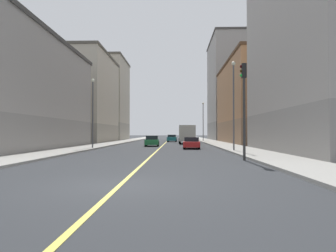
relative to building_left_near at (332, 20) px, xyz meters
name	(u,v)px	position (x,y,z in m)	size (l,w,h in m)	color
ground_plane	(120,186)	(-14.97, -16.55, -11.20)	(400.00, 400.00, 0.00)	#2D2F33
sidewalk_left	(211,142)	(-6.75, 32.45, -11.12)	(3.53, 168.00, 0.15)	#9E9B93
sidewalk_right	(123,141)	(-23.20, 32.45, -11.12)	(3.53, 168.00, 0.15)	#9E9B93
lane_center_stripe	(166,142)	(-14.97, 32.45, -11.19)	(0.16, 154.00, 0.01)	#E5D14C
building_left_near	(332,20)	(0.00, 0.00, 0.00)	(10.27, 19.84, 22.37)	gray
building_left_mid	(257,102)	(0.00, 24.89, -4.56)	(10.27, 23.62, 13.25)	#8F6B4F
building_left_far	(232,90)	(0.00, 47.60, 0.59)	(10.27, 18.56, 23.55)	gray
building_right_corner	(8,93)	(-29.95, 4.38, -5.46)	(10.27, 24.90, 11.45)	gray
building_right_midblock	(82,99)	(-29.95, 29.00, -3.43)	(10.27, 18.03, 15.52)	#9D9688
building_right_distant	(104,100)	(-29.95, 46.10, -1.83)	(10.27, 14.59, 18.72)	#9D9688
traffic_light_left_near	(244,98)	(-8.93, -7.00, -7.29)	(0.40, 0.32, 6.04)	#2D2D2D
street_lamp_left_near	(234,97)	(-7.91, 2.13, -6.22)	(0.36, 0.36, 8.08)	#4C4C51
street_lamp_right_near	(93,106)	(-22.04, 6.67, -6.61)	(0.36, 0.36, 7.35)	#4C4C51
street_lamp_left_far	(203,118)	(-7.91, 34.99, -6.53)	(0.36, 0.36, 7.51)	#4C4C51
car_red	(192,143)	(-11.47, 7.69, -10.57)	(1.95, 4.61, 1.24)	red
car_teal	(172,138)	(-13.95, 33.91, -10.54)	(1.92, 4.12, 1.34)	#196670
car_green	(152,141)	(-16.25, 13.93, -10.53)	(1.90, 4.23, 1.35)	#1E6B38
box_truck	(187,134)	(-11.48, 23.28, -9.65)	(2.52, 7.08, 2.86)	beige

